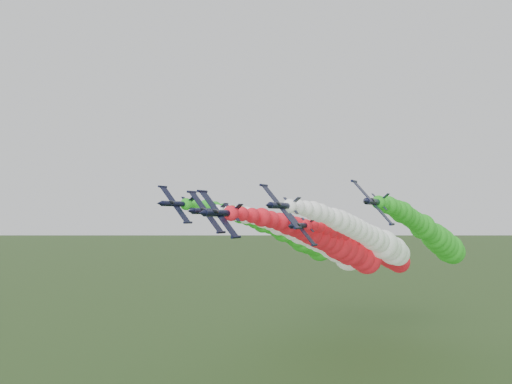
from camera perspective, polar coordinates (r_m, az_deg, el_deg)
jet_lead at (r=134.20m, az=9.53°, el=-6.16°), size 13.57×84.85×21.85m
jet_inner_left at (r=145.08m, az=7.66°, el=-5.83°), size 14.17×85.45×22.45m
jet_inner_right at (r=141.06m, az=13.40°, el=-5.37°), size 13.03×84.30×21.30m
jet_outer_left at (r=155.82m, az=4.38°, el=-5.06°), size 13.82×85.10×22.10m
jet_outer_right at (r=144.82m, az=19.83°, el=-4.94°), size 13.13×84.40×21.40m
jet_trail at (r=156.15m, az=13.63°, el=-6.40°), size 13.05×84.32×21.32m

